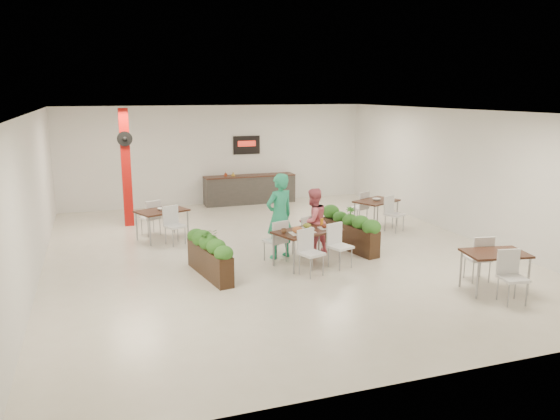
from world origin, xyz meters
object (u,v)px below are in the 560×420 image
object	(u,v)px
main_table	(307,236)
side_table_a	(162,215)
red_column	(126,166)
diner_woman	(313,222)
planter_left	(209,252)
diner_man	(279,216)
side_table_b	(376,205)
side_table_c	(495,259)
service_counter	(250,189)
planter_right	(350,229)

from	to	relation	value
main_table	side_table_a	distance (m)	4.05
side_table_a	red_column	bearing A→B (deg)	88.26
diner_woman	planter_left	size ratio (longest dim) A/B	0.82
main_table	diner_man	size ratio (longest dim) A/B	1.02
red_column	side_table_a	distance (m)	2.18
diner_woman	side_table_a	xyz separation A→B (m)	(-3.07, 2.40, -0.13)
red_column	main_table	size ratio (longest dim) A/B	1.66
diner_woman	side_table_b	distance (m)	3.14
red_column	diner_man	bearing A→B (deg)	-54.79
diner_man	side_table_c	bearing A→B (deg)	114.31
service_counter	side_table_c	distance (m)	9.56
red_column	main_table	world-z (taller)	red_column
service_counter	diner_woman	xyz separation A→B (m)	(-0.24, -6.06, 0.27)
planter_left	main_table	bearing A→B (deg)	1.91
red_column	planter_left	xyz separation A→B (m)	(1.23, -4.93, -1.14)
side_table_b	diner_man	bearing A→B (deg)	-177.06
diner_woman	planter_left	bearing A→B (deg)	-2.68
red_column	planter_left	size ratio (longest dim) A/B	1.73
main_table	red_column	bearing A→B (deg)	124.64
diner_man	side_table_c	world-z (taller)	diner_man
main_table	diner_woman	xyz separation A→B (m)	(0.41, 0.66, 0.12)
planter_left	planter_right	xyz separation A→B (m)	(3.50, 0.81, -0.00)
diner_woman	side_table_a	world-z (taller)	diner_woman
service_counter	diner_man	bearing A→B (deg)	-99.70
diner_woman	side_table_a	distance (m)	3.90
diner_woman	side_table_c	distance (m)	3.99
red_column	diner_woman	xyz separation A→B (m)	(3.76, -4.20, -0.88)
diner_woman	side_table_b	xyz separation A→B (m)	(2.59, 1.77, -0.13)
red_column	diner_woman	distance (m)	5.71
main_table	side_table_a	xyz separation A→B (m)	(-2.66, 3.06, -0.01)
planter_left	service_counter	bearing A→B (deg)	67.84
diner_man	diner_woman	bearing A→B (deg)	161.26
diner_man	diner_woman	distance (m)	0.82
planter_left	side_table_b	size ratio (longest dim) A/B	1.12
main_table	side_table_c	world-z (taller)	same
planter_left	side_table_b	xyz separation A→B (m)	(5.11, 2.50, 0.12)
planter_left	side_table_b	distance (m)	5.69
red_column	service_counter	xyz separation A→B (m)	(4.00, 1.86, -1.15)
main_table	planter_left	bearing A→B (deg)	-178.09
main_table	diner_woman	distance (m)	0.78
diner_man	side_table_a	bearing A→B (deg)	-65.37
red_column	planter_left	bearing A→B (deg)	-75.94
service_counter	side_table_a	distance (m)	4.93
red_column	side_table_b	bearing A→B (deg)	-20.94
planter_right	side_table_b	distance (m)	2.34
diner_woman	side_table_c	bearing A→B (deg)	105.87
service_counter	diner_woman	size ratio (longest dim) A/B	1.98
service_counter	main_table	size ratio (longest dim) A/B	1.56
planter_right	side_table_c	bearing A→B (deg)	-68.90
side_table_c	diner_woman	bearing A→B (deg)	134.25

